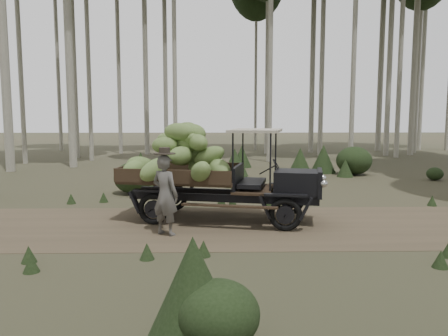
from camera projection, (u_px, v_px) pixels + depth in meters
The scene contains 5 objects.
ground at pixel (277, 226), 10.15m from camera, with size 120.00×120.00×0.00m, color #473D2B.
dirt_track at pixel (277, 225), 10.15m from camera, with size 70.00×4.00×0.01m, color brown.
banana_truck at pixel (199, 164), 10.61m from camera, with size 5.07×2.71×2.48m.
farmer at pixel (165, 194), 9.26m from camera, with size 0.75×0.69×1.88m.
undergrowth at pixel (322, 197), 10.68m from camera, with size 22.30×24.78×1.37m.
Camera 1 is at (-1.44, -9.90, 2.52)m, focal length 35.00 mm.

